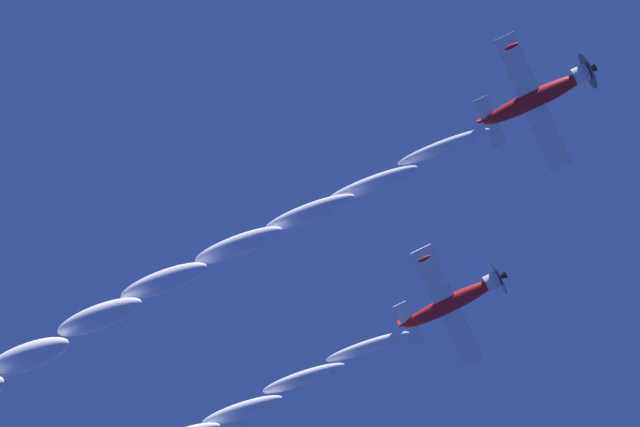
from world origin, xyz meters
The scene contains 3 objects.
airplane_lead centered at (3.57, 6.06, 87.13)m, with size 8.39×9.05×4.01m.
airplane_left_wingman centered at (7.69, -10.55, 88.54)m, with size 8.46×9.15×3.56m.
smoke_trail_lead centered at (30.86, -8.88, 82.47)m, with size 38.92×22.53×8.15m.
Camera 1 is at (19.82, 34.65, 1.55)m, focal length 74.87 mm.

